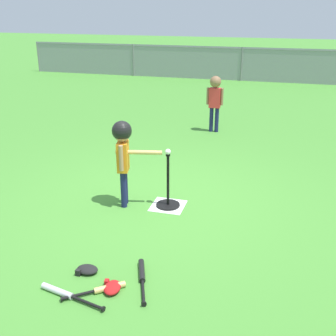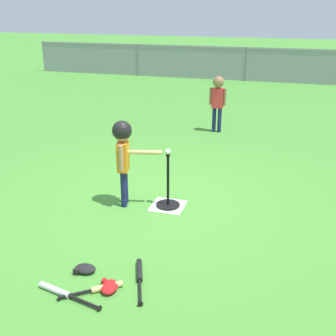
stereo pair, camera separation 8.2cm
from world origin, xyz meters
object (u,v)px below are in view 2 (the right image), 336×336
Objects in this scene: spare_bat_wood at (100,288)px; glove_by_plate at (109,287)px; batter_child at (123,146)px; fielder_near_left at (218,97)px; baseball_on_tee at (168,152)px; spare_bat_silver at (61,292)px; spare_bat_black at (140,275)px; glove_near_bats at (85,269)px; batting_tee at (168,198)px.

glove_by_plate is at bearing 27.99° from spare_bat_wood.
batter_child is 3.79m from fielder_near_left.
baseball_on_tee is 0.58m from batter_child.
baseball_on_tee reaches higher than spare_bat_silver.
spare_bat_black is 2.94× the size of glove_near_bats.
batter_child is 2.09m from spare_bat_silver.
glove_by_plate and glove_near_bats have the same top height.
baseball_on_tee is 0.31× the size of glove_by_plate.
spare_bat_wood is at bearing -152.01° from glove_by_plate.
glove_near_bats reaches higher than spare_bat_black.
glove_by_plate is 0.40m from glove_near_bats.
baseball_on_tee reaches higher than spare_bat_wood.
glove_by_plate is (-0.03, -1.85, -0.74)m from baseball_on_tee.
fielder_near_left is 5.74m from spare_bat_silver.
spare_bat_wood is at bearing 25.29° from spare_bat_silver.
spare_bat_silver is at bearing -154.20° from glove_by_plate.
batting_tee reaches higher than glove_near_bats.
glove_near_bats is at bearing -94.17° from fielder_near_left.
batter_child is 1.83m from spare_bat_black.
glove_near_bats is (-0.39, -5.29, -0.72)m from fielder_near_left.
batter_child reaches higher than spare_bat_black.
batting_tee is 1.13× the size of spare_bat_black.
batter_child is 4.88× the size of glove_by_plate.
spare_bat_silver and spare_bat_wood have the same top height.
batter_child is 2.00m from spare_bat_wood.
batting_tee is 0.63× the size of batter_child.
spare_bat_silver is (0.12, -1.93, -0.80)m from batter_child.
batting_tee is 1.90m from spare_bat_wood.
spare_bat_wood is at bearing -91.09° from fielder_near_left.
batter_child is (-0.56, -0.12, 0.06)m from baseball_on_tee.
baseball_on_tee is 2.04m from spare_bat_wood.
batting_tee is 3.32× the size of glove_near_bats.
baseball_on_tee is 2.22m from spare_bat_silver.
glove_near_bats is at bearing -83.49° from batter_child.
batter_child is 5.27× the size of glove_near_bats.
batting_tee is at bearing -89.93° from fielder_near_left.
fielder_near_left reaches higher than glove_by_plate.
fielder_near_left reaches higher than glove_near_bats.
spare_bat_black is 0.34m from glove_by_plate.
spare_bat_black is 2.72× the size of glove_by_plate.
fielder_near_left reaches higher than batting_tee.
spare_bat_wood is 0.42m from spare_bat_black.
batting_tee is 0.65m from baseball_on_tee.
baseball_on_tee is at bearing 77.86° from spare_bat_silver.
spare_bat_silver is at bearing -102.14° from baseball_on_tee.
baseball_on_tee is at bearing 86.68° from spare_bat_wood.
spare_bat_wood is 0.08m from glove_by_plate.
fielder_near_left is at bearing 85.83° from glove_near_bats.
glove_by_plate is (-0.03, -1.85, -0.09)m from batting_tee.
batter_child is 1.79× the size of spare_bat_black.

